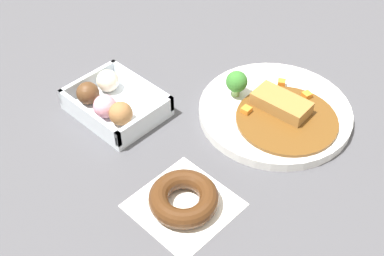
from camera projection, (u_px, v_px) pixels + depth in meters
ground_plane at (234, 107)px, 0.94m from camera, size 1.60×1.60×0.00m
curry_plate at (275, 111)px, 0.91m from camera, size 0.28×0.28×0.07m
donut_box at (112, 103)px, 0.91m from camera, size 0.17×0.13×0.05m
chocolate_ring_donut at (184, 199)px, 0.76m from camera, size 0.15×0.15×0.03m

